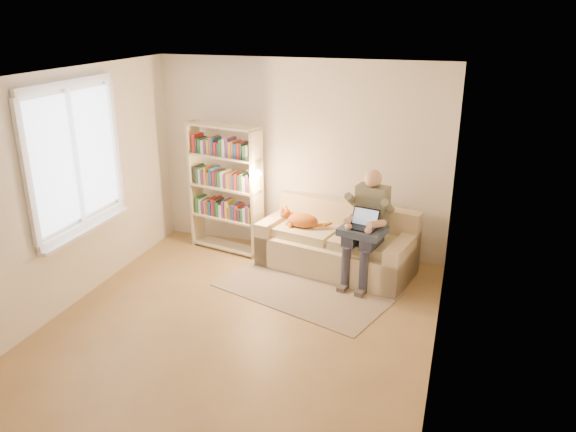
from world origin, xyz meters
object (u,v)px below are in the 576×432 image
(sofa, at_px, (337,246))
(person, at_px, (367,221))
(laptop, at_px, (362,222))
(bookshelf, at_px, (225,182))
(cat, at_px, (301,220))

(sofa, xyz_separation_m, person, (0.41, -0.24, 0.49))
(laptop, xyz_separation_m, bookshelf, (-1.96, 0.47, 0.18))
(bookshelf, bearing_deg, sofa, 7.76)
(sofa, height_order, person, person)
(person, xyz_separation_m, laptop, (-0.04, -0.11, 0.02))
(laptop, height_order, bookshelf, bookshelf)
(laptop, bearing_deg, bookshelf, 178.45)
(sofa, relative_size, person, 1.49)
(sofa, distance_m, person, 0.68)
(laptop, relative_size, bookshelf, 0.21)
(cat, height_order, laptop, laptop)
(cat, height_order, bookshelf, bookshelf)
(person, xyz_separation_m, bookshelf, (-2.00, 0.36, 0.19))
(sofa, relative_size, bookshelf, 1.17)
(cat, bearing_deg, sofa, 14.79)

